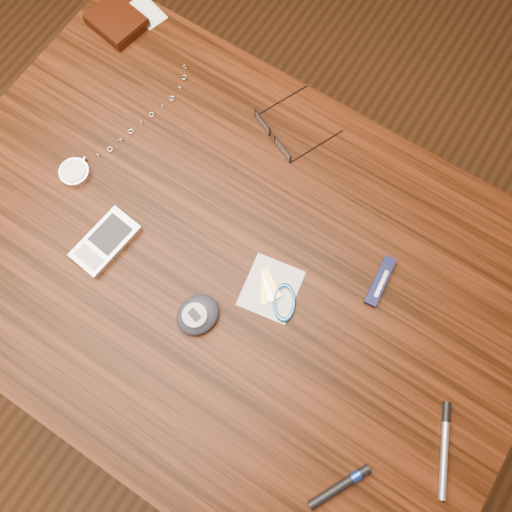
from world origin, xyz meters
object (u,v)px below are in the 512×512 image
object	(u,v)px
silver_pen	(445,442)
wallet_and_card	(117,21)
pocket_watch	(78,169)
notepad_keys	(278,296)
pocket_knife	(380,281)
desk	(228,276)
eyeglasses	(276,134)
pda_phone	(106,242)
pedometer	(198,315)

from	to	relation	value
silver_pen	wallet_and_card	bearing A→B (deg)	158.66
pocket_watch	notepad_keys	world-z (taller)	pocket_watch
pocket_knife	desk	bearing A→B (deg)	-155.52
eyeglasses	pda_phone	size ratio (longest dim) A/B	1.29
pocket_watch	notepad_keys	size ratio (longest dim) A/B	2.69
pocket_watch	silver_pen	distance (m)	0.71
eyeglasses	pedometer	size ratio (longest dim) A/B	1.81
desk	pedometer	world-z (taller)	pedometer
wallet_and_card	pocket_watch	world-z (taller)	wallet_and_card
silver_pen	pda_phone	bearing A→B (deg)	-177.63
pda_phone	notepad_keys	distance (m)	0.29
wallet_and_card	silver_pen	distance (m)	0.90
silver_pen	notepad_keys	bearing A→B (deg)	170.70
desk	pocket_knife	size ratio (longest dim) A/B	11.68
pda_phone	notepad_keys	world-z (taller)	pda_phone
silver_pen	pocket_watch	bearing A→B (deg)	175.80
eyeglasses	pocket_watch	size ratio (longest dim) A/B	0.48
pedometer	silver_pen	world-z (taller)	pedometer
desk	pda_phone	size ratio (longest dim) A/B	8.82
wallet_and_card	silver_pen	xyz separation A→B (m)	(0.84, -0.33, -0.00)
pocket_knife	pda_phone	bearing A→B (deg)	-155.54
eyeglasses	pda_phone	world-z (taller)	eyeglasses
wallet_and_card	pedometer	distance (m)	0.57
pda_phone	notepad_keys	size ratio (longest dim) A/B	1.01
pedometer	eyeglasses	bearing A→B (deg)	101.29
pda_phone	notepad_keys	bearing A→B (deg)	15.31
notepad_keys	eyeglasses	bearing A→B (deg)	122.90
desk	eyeglasses	world-z (taller)	eyeglasses
desk	notepad_keys	bearing A→B (deg)	-2.16
pda_phone	pocket_knife	xyz separation A→B (m)	(0.40, 0.18, -0.00)
pda_phone	pocket_knife	bearing A→B (deg)	24.46
eyeglasses	pocket_watch	xyz separation A→B (m)	(-0.24, -0.23, -0.00)
pocket_watch	pocket_knife	distance (m)	0.53
wallet_and_card	pocket_watch	size ratio (longest dim) A/B	0.43
wallet_and_card	eyeglasses	xyz separation A→B (m)	(0.37, -0.04, 0.00)
desk	wallet_and_card	distance (m)	0.51
notepad_keys	silver_pen	bearing A→B (deg)	-9.30
wallet_and_card	silver_pen	size ratio (longest dim) A/B	1.04
wallet_and_card	pocket_watch	distance (m)	0.30
eyeglasses	pocket_watch	distance (m)	0.34
notepad_keys	pda_phone	bearing A→B (deg)	-164.69
notepad_keys	pedometer	bearing A→B (deg)	-132.74
desk	pocket_watch	xyz separation A→B (m)	(-0.29, -0.00, 0.11)
desk	silver_pen	xyz separation A→B (m)	(0.42, -0.06, 0.11)
pedometer	pocket_watch	bearing A→B (deg)	163.11
wallet_and_card	pedometer	size ratio (longest dim) A/B	1.62
desk	notepad_keys	world-z (taller)	notepad_keys
desk	pocket_watch	size ratio (longest dim) A/B	3.32
notepad_keys	pocket_knife	bearing A→B (deg)	40.88
pocket_knife	eyeglasses	bearing A→B (deg)	154.95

